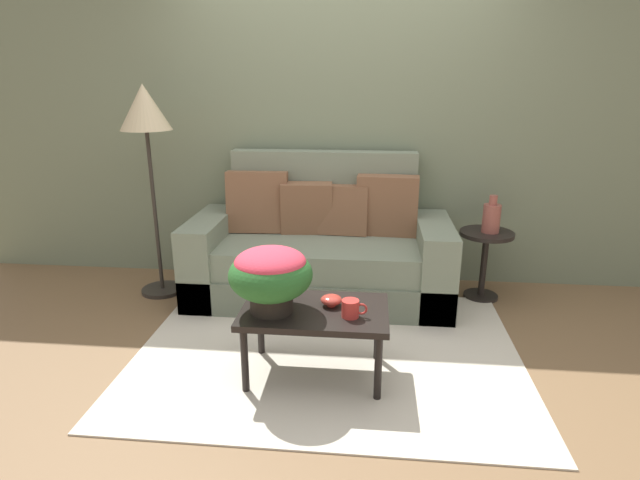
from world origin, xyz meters
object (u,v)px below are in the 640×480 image
coffee_table (315,316)px  coffee_mug (351,309)px  side_table (485,253)px  potted_plant (271,274)px  floor_lamp (146,123)px  couch (320,253)px  table_vase (491,217)px  snack_bowl (331,300)px

coffee_table → coffee_mug: 0.24m
side_table → potted_plant: size_ratio=1.18×
floor_lamp → couch: bearing=3.5°
table_vase → couch: bearing=-177.6°
side_table → table_vase: size_ratio=1.91×
snack_bowl → table_vase: size_ratio=0.43×
couch → snack_bowl: size_ratio=16.20×
table_vase → potted_plant: bearing=-138.4°
side_table → potted_plant: 1.90m
coffee_table → snack_bowl: (0.09, 0.05, 0.08)m
coffee_mug → snack_bowl: bearing=132.2°
coffee_mug → table_vase: table_vase is taller
coffee_mug → table_vase: (0.98, 1.29, 0.18)m
couch → side_table: size_ratio=3.66×
snack_bowl → potted_plant: bearing=-162.9°
coffee_table → snack_bowl: bearing=28.1°
coffee_mug → snack_bowl: size_ratio=1.15×
side_table → floor_lamp: floor_lamp is taller
snack_bowl → floor_lamp: bearing=144.3°
coffee_table → table_vase: bearing=45.5°
side_table → potted_plant: potted_plant is taller
potted_plant → coffee_mug: (0.43, -0.03, -0.17)m
couch → side_table: (1.25, 0.06, 0.03)m
couch → floor_lamp: floor_lamp is taller
coffee_table → couch: bearing=94.2°
floor_lamp → potted_plant: 1.73m
coffee_mug → side_table: bearing=53.3°
couch → snack_bowl: (0.17, -1.11, 0.11)m
potted_plant → coffee_mug: potted_plant is taller
side_table → coffee_mug: 1.62m
floor_lamp → coffee_mug: size_ratio=11.53×
table_vase → coffee_mug: bearing=-127.3°
potted_plant → coffee_mug: bearing=-3.8°
side_table → snack_bowl: 1.59m
couch → coffee_mug: bearing=-76.9°
snack_bowl → couch: bearing=98.8°
coffee_table → side_table: 1.68m
potted_plant → coffee_mug: 0.47m
side_table → table_vase: 0.28m
couch → potted_plant: (-0.15, -1.21, 0.29)m
side_table → coffee_mug: bearing=-126.7°
coffee_table → coffee_mug: bearing=-21.5°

